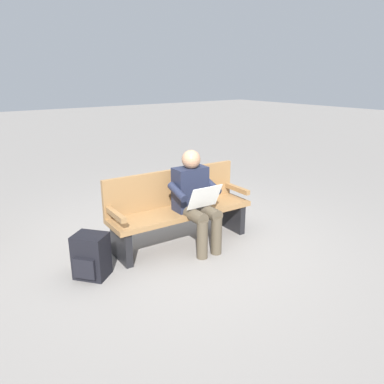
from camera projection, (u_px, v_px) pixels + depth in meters
ground_plane at (182, 243)px, 4.62m from camera, size 40.00×40.00×0.00m
bench_near at (179, 207)px, 4.54m from camera, size 1.82×0.57×0.90m
person_seated at (195, 198)px, 4.35m from camera, size 0.58×0.59×1.18m
backpack at (91, 256)px, 3.80m from camera, size 0.41×0.42×0.47m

